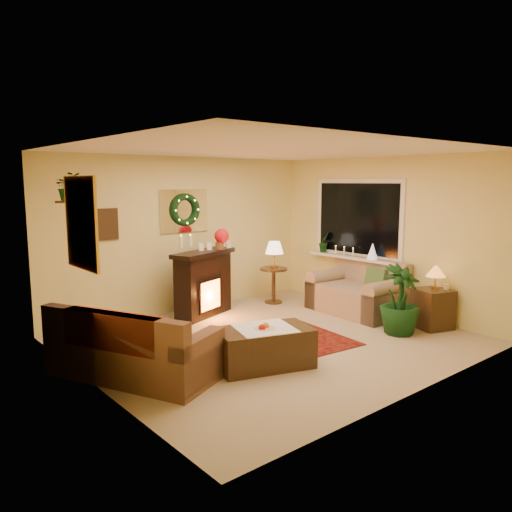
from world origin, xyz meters
TOP-DOWN VIEW (x-y plane):
  - floor at (0.00, 0.00)m, footprint 5.00×5.00m
  - ceiling at (0.00, 0.00)m, footprint 5.00×5.00m
  - wall_back at (0.00, 2.25)m, footprint 5.00×5.00m
  - wall_front at (0.00, -2.25)m, footprint 5.00×5.00m
  - wall_left at (-2.50, 0.00)m, footprint 4.50×4.50m
  - wall_right at (2.50, 0.00)m, footprint 4.50×4.50m
  - area_rug at (-0.13, -0.05)m, footprint 2.30×1.83m
  - sofa at (-2.04, 0.06)m, footprint 1.56×2.07m
  - red_throw at (-2.08, 0.25)m, footprint 0.74×1.21m
  - fireplace at (0.01, 1.71)m, footprint 1.15×0.70m
  - poinsettia at (0.35, 1.66)m, footprint 0.24×0.24m
  - mantel_candle_a at (-0.42, 1.67)m, footprint 0.06×0.06m
  - mantel_candle_b at (-0.24, 1.68)m, footprint 0.06×0.06m
  - mantel_mirror at (0.00, 2.23)m, footprint 0.92×0.02m
  - wreath at (0.00, 2.19)m, footprint 0.55×0.11m
  - wall_art at (-1.35, 2.23)m, footprint 0.32×0.03m
  - gold_mirror at (-2.48, 0.30)m, footprint 0.03×0.84m
  - hanging_plant at (-2.34, 1.05)m, footprint 0.33×0.28m
  - loveseat at (2.06, 0.21)m, footprint 1.00×1.61m
  - window_frame at (2.48, 0.55)m, footprint 0.03×1.86m
  - window_glass at (2.47, 0.55)m, footprint 0.02×1.70m
  - window_sill at (2.38, 0.55)m, footprint 0.22×1.86m
  - mini_tree at (2.34, 0.11)m, footprint 0.18×0.18m
  - sill_plant at (2.39, 1.24)m, footprint 0.27×0.22m
  - side_table_round at (1.47, 1.62)m, footprint 0.64×0.64m
  - lamp_cream at (1.46, 1.59)m, footprint 0.33×0.33m
  - end_table_square at (2.26, -1.09)m, footprint 0.61×0.61m
  - lamp_tiffany at (2.24, -1.12)m, footprint 0.29×0.29m
  - coffee_table at (-0.72, -0.67)m, footprint 1.25×0.93m
  - fruit_bowl at (-0.73, -0.69)m, footprint 0.26×0.26m
  - floor_palm at (1.62, -0.94)m, footprint 1.83×1.83m

SIDE VIEW (x-z plane):
  - floor at x=0.00m, z-range 0.00..0.00m
  - area_rug at x=-0.13m, z-range 0.00..0.01m
  - coffee_table at x=-0.72m, z-range -0.02..0.44m
  - end_table_square at x=2.26m, z-range -0.03..0.57m
  - side_table_round at x=1.47m, z-range 0.00..0.65m
  - loveseat at x=2.06m, z-range -0.03..0.87m
  - sofa at x=-2.04m, z-range 0.02..0.84m
  - floor_palm at x=1.62m, z-range -1.06..1.96m
  - fruit_bowl at x=-0.73m, z-range 0.42..0.48m
  - red_throw at x=-2.08m, z-range 0.45..0.46m
  - fireplace at x=0.01m, z-range 0.05..1.05m
  - lamp_tiffany at x=2.24m, z-range 0.54..0.95m
  - window_sill at x=2.38m, z-range 0.85..0.89m
  - lamp_cream at x=1.46m, z-range 0.63..1.13m
  - mini_tree at x=2.34m, z-range 0.90..1.18m
  - sill_plant at x=2.39m, z-range 0.84..1.33m
  - mantel_candle_a at x=-0.42m, z-range 1.17..1.35m
  - mantel_candle_b at x=-0.24m, z-range 1.17..1.35m
  - wall_back at x=0.00m, z-range 1.30..1.30m
  - wall_front at x=0.00m, z-range 1.30..1.30m
  - wall_left at x=-2.50m, z-range 1.30..1.30m
  - wall_right at x=2.50m, z-range 1.30..1.30m
  - poinsettia at x=0.35m, z-range 1.18..1.42m
  - wall_art at x=-1.35m, z-range 1.31..1.79m
  - window_frame at x=2.48m, z-range 0.87..2.23m
  - window_glass at x=2.47m, z-range 0.94..2.16m
  - mantel_mirror at x=0.00m, z-range 1.34..2.06m
  - wreath at x=0.00m, z-range 1.44..2.00m
  - gold_mirror at x=-2.48m, z-range 1.25..2.25m
  - hanging_plant at x=-2.34m, z-range 1.79..2.15m
  - ceiling at x=0.00m, z-range 2.60..2.60m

